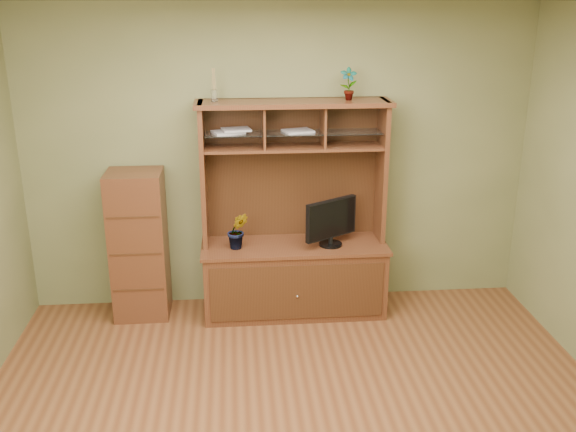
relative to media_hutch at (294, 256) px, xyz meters
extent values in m
cube|color=brown|center=(-0.11, -1.73, -0.53)|extent=(4.50, 4.00, 0.02)
cube|color=white|center=(-0.11, -1.73, 2.19)|extent=(4.50, 4.00, 0.02)
cube|color=#60673C|center=(-0.11, 0.28, 0.83)|extent=(4.50, 0.02, 2.70)
cube|color=#4F2516|center=(0.00, -0.02, -0.21)|extent=(1.60, 0.55, 0.62)
cube|color=#391F0F|center=(0.00, -0.30, -0.21)|extent=(1.50, 0.01, 0.50)
sphere|color=silver|center=(0.00, -0.32, -0.24)|extent=(0.02, 0.02, 0.02)
cube|color=#4F2516|center=(0.00, -0.02, 0.11)|extent=(1.64, 0.59, 0.03)
cube|color=#4F2516|center=(-0.78, 0.08, 0.75)|extent=(0.04, 0.35, 1.25)
cube|color=#4F2516|center=(0.78, 0.08, 0.75)|extent=(0.04, 0.35, 1.25)
cube|color=#391F0F|center=(0.00, 0.24, 0.75)|extent=(1.52, 0.02, 1.25)
cube|color=#4F2516|center=(0.00, 0.08, 1.36)|extent=(1.66, 0.40, 0.04)
cube|color=#4F2516|center=(0.00, 0.08, 0.98)|extent=(1.52, 0.32, 0.02)
cube|color=#4F2516|center=(-0.25, 0.08, 1.16)|extent=(0.02, 0.31, 0.35)
cube|color=#4F2516|center=(0.25, 0.08, 1.16)|extent=(0.02, 0.31, 0.35)
cube|color=silver|center=(0.00, 0.07, 1.11)|extent=(1.50, 0.27, 0.01)
cylinder|color=black|center=(0.32, -0.08, 0.14)|extent=(0.20, 0.20, 0.02)
cylinder|color=black|center=(0.32, -0.08, 0.18)|extent=(0.04, 0.04, 0.06)
cube|color=black|center=(0.32, -0.08, 0.37)|extent=(0.47, 0.31, 0.34)
imported|color=#24541C|center=(-0.50, -0.08, 0.29)|extent=(0.18, 0.15, 0.33)
imported|color=#356724|center=(0.46, 0.08, 1.51)|extent=(0.15, 0.11, 0.27)
cylinder|color=silver|center=(-0.66, 0.08, 1.43)|extent=(0.06, 0.06, 0.10)
cylinder|color=tan|center=(-0.66, 0.08, 1.56)|extent=(0.04, 0.04, 0.18)
cube|color=#BABABF|center=(-0.56, 0.08, 1.12)|extent=(0.30, 0.26, 0.02)
cube|color=#BABABF|center=(-0.49, 0.08, 1.14)|extent=(0.26, 0.22, 0.02)
cube|color=#BABABF|center=(0.04, 0.08, 1.12)|extent=(0.29, 0.25, 0.02)
cube|color=#4F2516|center=(-1.36, 0.04, 0.14)|extent=(0.47, 0.43, 1.32)
cube|color=#391F0F|center=(-1.36, -0.18, -0.19)|extent=(0.43, 0.01, 0.02)
cube|color=#391F0F|center=(-1.36, -0.18, 0.14)|extent=(0.43, 0.01, 0.01)
cube|color=#391F0F|center=(-1.36, -0.18, 0.47)|extent=(0.43, 0.01, 0.02)
camera|label=1|loc=(-0.52, -5.29, 2.20)|focal=40.00mm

